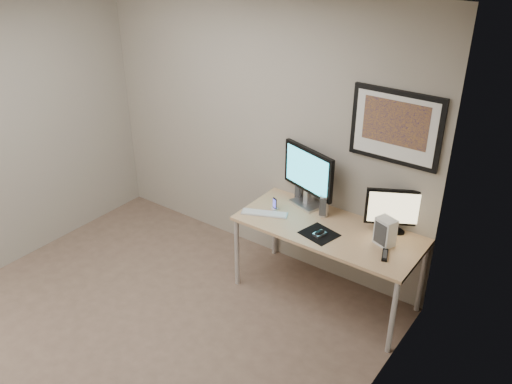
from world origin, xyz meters
TOP-DOWN VIEW (x-y plane):
  - floor at (0.00, 0.00)m, footprint 3.60×3.60m
  - room at (0.00, 0.45)m, footprint 3.60×3.60m
  - desk at (1.00, 1.35)m, footprint 1.60×0.70m
  - framed_art at (1.35, 1.68)m, footprint 0.75×0.04m
  - monitor_large at (0.63, 1.59)m, footprint 0.59×0.27m
  - monitor_tv at (1.46, 1.63)m, footprint 0.45×0.26m
  - speaker_left at (0.50, 1.66)m, footprint 0.08×0.08m
  - speaker_right at (0.86, 1.51)m, footprint 0.10×0.10m
  - phone_dock at (0.45, 1.34)m, footprint 0.07×0.07m
  - keyboard at (0.42, 1.22)m, footprint 0.42×0.27m
  - mousepad at (0.98, 1.22)m, footprint 0.33×0.31m
  - mouse at (0.99, 1.20)m, footprint 0.09×0.12m
  - remote at (1.56, 1.24)m, footprint 0.10×0.17m
  - fan_unit at (1.48, 1.39)m, footprint 0.18×0.16m

SIDE VIEW (x-z plane):
  - floor at x=0.00m, z-range 0.00..0.00m
  - desk at x=1.00m, z-range 0.30..1.03m
  - mousepad at x=0.98m, z-range 0.73..0.73m
  - keyboard at x=0.42m, z-range 0.73..0.74m
  - remote at x=1.56m, z-range 0.73..0.75m
  - mouse at x=0.99m, z-range 0.73..0.77m
  - phone_dock at x=0.45m, z-range 0.73..0.85m
  - speaker_left at x=0.50m, z-range 0.73..0.89m
  - speaker_right at x=0.86m, z-range 0.73..0.93m
  - fan_unit at x=1.48m, z-range 0.73..0.97m
  - monitor_tv at x=1.46m, z-range 0.74..1.13m
  - monitor_large at x=0.63m, z-range 0.76..1.32m
  - framed_art at x=1.35m, z-range 1.32..1.92m
  - room at x=0.00m, z-range -0.16..3.44m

